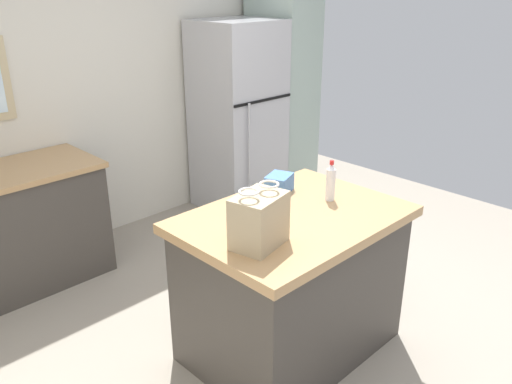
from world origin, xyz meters
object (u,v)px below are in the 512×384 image
small_box (279,183)px  shopping_bag (259,220)px  tall_cabinet (282,89)px  refrigerator (238,117)px  bottle (331,182)px  kitchen_island (291,283)px

small_box → shopping_bag: bearing=-145.0°
tall_cabinet → small_box: tall_cabinet is taller
refrigerator → bottle: (-1.00, -1.91, 0.12)m
kitchen_island → shopping_bag: 0.72m
bottle → small_box: bearing=112.7°
kitchen_island → bottle: bottle is taller
bottle → kitchen_island: bearing=177.5°
shopping_bag → bottle: shopping_bag is taller
shopping_bag → bottle: (0.71, 0.11, -0.02)m
kitchen_island → tall_cabinet: size_ratio=0.58×
refrigerator → shopping_bag: (-1.71, -2.01, 0.15)m
tall_cabinet → refrigerator: bearing=-180.0°
refrigerator → small_box: size_ratio=10.55×
kitchen_island → small_box: bearing=56.5°
kitchen_island → refrigerator: (1.32, 1.89, 0.44)m
kitchen_island → shopping_bag: size_ratio=4.06×
tall_cabinet → bottle: (-1.63, -1.91, -0.07)m
refrigerator → shopping_bag: 2.65m
shopping_bag → tall_cabinet: bearing=40.7°
shopping_bag → refrigerator: bearing=49.6°
shopping_bag → small_box: size_ratio=1.83×
shopping_bag → bottle: bearing=8.5°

